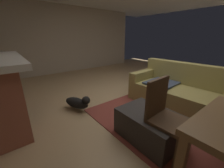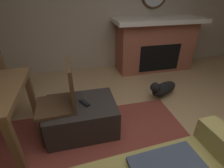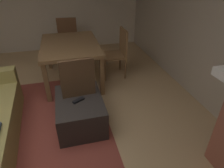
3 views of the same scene
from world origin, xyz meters
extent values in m
plane|color=tan|center=(0.00, 0.00, 0.00)|extent=(9.48, 9.48, 0.00)
cube|color=#B7A893|center=(-3.95, 0.00, 1.27)|extent=(0.12, 6.04, 2.54)
cube|color=brown|center=(0.75, -0.20, 0.01)|extent=(2.60, 2.00, 0.01)
cube|color=black|center=(-0.99, -2.20, 0.35)|extent=(0.89, 0.10, 0.56)
cube|color=#9E8E4C|center=(0.56, 0.42, 0.21)|extent=(2.06, 1.02, 0.42)
cube|color=#9E8E4C|center=(0.54, 0.78, 0.65)|extent=(2.01, 0.32, 0.46)
cube|color=#9E8E4C|center=(-0.35, 0.37, 0.52)|extent=(0.23, 0.92, 0.20)
cube|color=#3D475B|center=(0.16, 0.40, 0.45)|extent=(0.60, 0.80, 0.03)
cube|color=#2D2826|center=(0.75, -0.83, 0.21)|extent=(0.84, 0.61, 0.41)
cube|color=black|center=(0.71, -0.82, 0.42)|extent=(0.12, 0.16, 0.02)
cube|color=brown|center=(1.40, -0.39, 0.34)|extent=(0.07, 0.07, 0.68)
cube|color=brown|center=(1.40, -1.28, 0.34)|extent=(0.07, 0.07, 0.68)
cube|color=#513823|center=(1.04, -0.84, 0.43)|extent=(0.47, 0.47, 0.04)
cube|color=#513823|center=(0.84, -0.85, 0.69)|extent=(0.07, 0.44, 0.48)
cylinder|color=#513823|center=(1.22, -0.62, 0.21)|extent=(0.04, 0.04, 0.41)
cylinder|color=#513823|center=(1.25, -1.02, 0.21)|extent=(0.04, 0.04, 0.41)
cylinder|color=#513823|center=(0.82, -0.65, 0.21)|extent=(0.04, 0.04, 0.41)
cylinder|color=#513823|center=(0.85, -1.05, 0.21)|extent=(0.04, 0.04, 0.41)
ellipsoid|color=black|center=(-0.65, -1.30, 0.15)|extent=(0.58, 0.40, 0.21)
sphere|color=black|center=(-0.42, -1.20, 0.27)|extent=(0.15, 0.15, 0.15)
camera|label=1|loc=(1.73, -2.27, 1.41)|focal=22.09mm
camera|label=2|loc=(0.76, 0.84, 1.61)|focal=26.74mm
camera|label=3|loc=(-1.39, -0.73, 1.89)|focal=31.27mm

